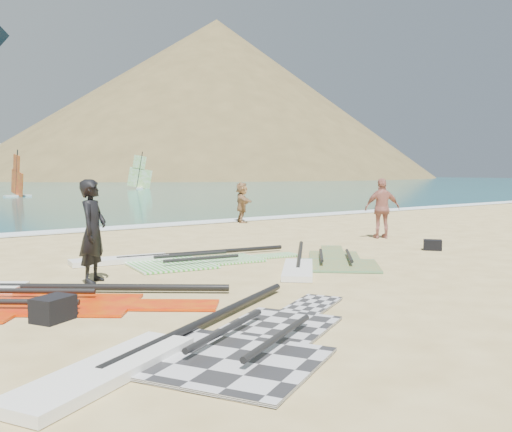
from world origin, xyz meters
TOP-DOWN VIEW (x-y plane):
  - ground at (0.00, 0.00)m, footprint 300.00×300.00m
  - surf_line at (0.00, 12.30)m, footprint 300.00×1.20m
  - headland_main at (85.00, 130.00)m, footprint 143.00×143.00m
  - headland_minor at (120.00, 140.00)m, footprint 70.00×70.00m
  - rig_grey at (-4.29, -1.94)m, footprint 5.88×3.92m
  - rig_green at (-1.23, 4.20)m, footprint 5.53×2.64m
  - rig_orange at (1.25, 1.77)m, footprint 4.69×4.37m
  - rig_red at (-5.42, 2.51)m, footprint 5.34×5.35m
  - gear_bag_near at (-5.24, 0.57)m, footprint 0.69×0.62m
  - gear_bag_far at (5.43, 1.60)m, footprint 0.56×0.59m
  - person_wetsuit at (-3.67, 2.95)m, footprint 0.86×0.86m
  - beachgoer_back at (6.51, 4.27)m, footprint 1.21×1.01m
  - beachgoer_right at (6.24, 11.50)m, footprint 1.08×1.64m
  - windsurfer_centre at (5.42, 41.62)m, footprint 2.20×2.62m
  - windsurfer_right at (22.61, 53.94)m, footprint 2.65×2.48m

SIDE VIEW (x-z plane):
  - ground at x=0.00m, z-range 0.00..0.00m
  - surf_line at x=0.00m, z-range -0.02..0.02m
  - headland_main at x=85.00m, z-range -22.50..22.50m
  - headland_minor at x=120.00m, z-range -14.00..14.00m
  - rig_orange at x=1.25m, z-range -0.05..0.15m
  - rig_green at x=-1.23m, z-range -0.05..0.15m
  - rig_grey at x=-4.29m, z-range -0.05..0.15m
  - rig_red at x=-5.42m, z-range -0.05..0.15m
  - gear_bag_far at x=5.43m, z-range 0.00..0.29m
  - gear_bag_near at x=-5.24m, z-range 0.00..0.36m
  - beachgoer_right at x=6.24m, z-range 0.00..1.70m
  - beachgoer_back at x=6.51m, z-range 0.00..1.93m
  - person_wetsuit at x=-3.67m, z-range 0.00..2.01m
  - windsurfer_centre at x=5.42m, z-range -0.78..3.14m
  - windsurfer_right at x=22.61m, z-range -0.93..3.52m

